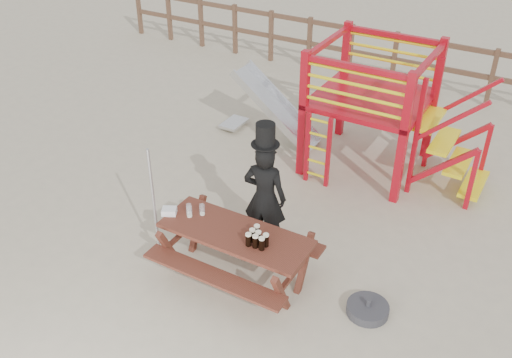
# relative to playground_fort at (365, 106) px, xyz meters

# --- Properties ---
(ground) EXTENTS (60.00, 60.00, 0.00)m
(ground) POSITION_rel_playground_fort_xyz_m (-0.12, -3.58, -1.07)
(ground) COLOR #BBAF91
(ground) RESTS_ON ground
(back_fence) EXTENTS (15.09, 0.09, 1.20)m
(back_fence) POSITION_rel_playground_fort_xyz_m (-0.12, 3.42, -0.34)
(back_fence) COLOR brown
(back_fence) RESTS_ON ground
(playground_fort) EXTENTS (4.71, 1.84, 2.10)m
(playground_fort) POSITION_rel_playground_fort_xyz_m (0.00, 0.00, 0.00)
(playground_fort) COLOR #AE0B19
(playground_fort) RESTS_ON ground
(picnic_table) EXTENTS (1.89, 1.31, 0.73)m
(picnic_table) POSITION_rel_playground_fort_xyz_m (-0.30, -3.46, -0.61)
(picnic_table) COLOR maroon
(picnic_table) RESTS_ON ground
(man_with_hat) EXTENTS (0.64, 0.48, 1.87)m
(man_with_hat) POSITION_rel_playground_fort_xyz_m (-0.31, -2.73, -0.23)
(man_with_hat) COLOR black
(man_with_hat) RESTS_ON ground
(metal_pole) EXTENTS (0.04, 0.04, 1.71)m
(metal_pole) POSITION_rel_playground_fort_xyz_m (-1.34, -3.70, -0.22)
(metal_pole) COLOR #B2B2B7
(metal_pole) RESTS_ON ground
(parasol_base) EXTENTS (0.51, 0.51, 0.21)m
(parasol_base) POSITION_rel_playground_fort_xyz_m (1.38, -3.20, -1.01)
(parasol_base) COLOR #333337
(parasol_base) RESTS_ON ground
(paper_bag) EXTENTS (0.22, 0.21, 0.08)m
(paper_bag) POSITION_rel_playground_fort_xyz_m (-1.22, -3.56, -0.30)
(paper_bag) COLOR white
(paper_bag) RESTS_ON picnic_table
(stout_pints) EXTENTS (0.26, 0.26, 0.17)m
(stout_pints) POSITION_rel_playground_fort_xyz_m (0.04, -3.52, -0.26)
(stout_pints) COLOR black
(stout_pints) RESTS_ON picnic_table
(empty_glasses) EXTENTS (0.22, 0.19, 0.15)m
(empty_glasses) POSITION_rel_playground_fort_xyz_m (-0.94, -3.43, -0.27)
(empty_glasses) COLOR silver
(empty_glasses) RESTS_ON picnic_table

